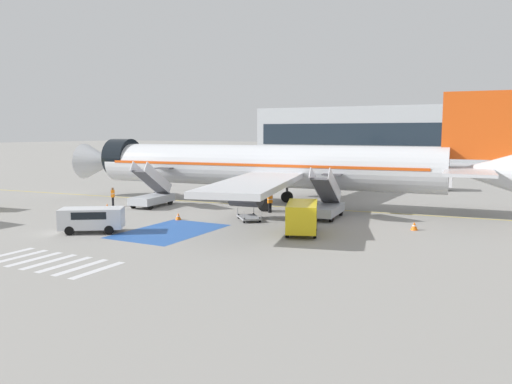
{
  "coord_description": "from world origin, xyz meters",
  "views": [
    {
      "loc": [
        19.91,
        -42.04,
        7.04
      ],
      "look_at": [
        -1.05,
        -1.98,
        1.63
      ],
      "focal_mm": 35.0,
      "sensor_mm": 36.0,
      "label": 1
    }
  ],
  "objects_px": {
    "traffic_cone_0": "(107,207)",
    "terminal_building": "(452,137)",
    "service_van_1": "(92,218)",
    "ground_crew_0": "(113,195)",
    "airliner": "(267,166)",
    "boarding_stairs_forward": "(152,196)",
    "fuel_tanker": "(406,175)",
    "ground_crew_1": "(270,201)",
    "traffic_cone_2": "(414,226)",
    "boarding_stairs_aft": "(325,206)",
    "service_van_2": "(302,215)",
    "traffic_cone_1": "(178,216)",
    "baggage_cart": "(249,217)"
  },
  "relations": [
    {
      "from": "ground_crew_0",
      "to": "traffic_cone_2",
      "type": "height_order",
      "value": "ground_crew_0"
    },
    {
      "from": "traffic_cone_2",
      "to": "airliner",
      "type": "bearing_deg",
      "value": 158.7
    },
    {
      "from": "ground_crew_0",
      "to": "service_van_1",
      "type": "bearing_deg",
      "value": -163.98
    },
    {
      "from": "airliner",
      "to": "traffic_cone_1",
      "type": "bearing_deg",
      "value": 159.19
    },
    {
      "from": "airliner",
      "to": "traffic_cone_0",
      "type": "bearing_deg",
      "value": 123.54
    },
    {
      "from": "service_van_1",
      "to": "traffic_cone_2",
      "type": "xyz_separation_m",
      "value": [
        20.06,
        11.45,
        -0.76
      ]
    },
    {
      "from": "service_van_1",
      "to": "ground_crew_0",
      "type": "distance_m",
      "value": 12.67
    },
    {
      "from": "fuel_tanker",
      "to": "traffic_cone_2",
      "type": "relative_size",
      "value": 17.95
    },
    {
      "from": "traffic_cone_0",
      "to": "terminal_building",
      "type": "xyz_separation_m",
      "value": [
        21.43,
        69.22,
        5.77
      ]
    },
    {
      "from": "ground_crew_1",
      "to": "ground_crew_0",
      "type": "bearing_deg",
      "value": -39.8
    },
    {
      "from": "airliner",
      "to": "boarding_stairs_forward",
      "type": "distance_m",
      "value": 11.26
    },
    {
      "from": "airliner",
      "to": "traffic_cone_2",
      "type": "height_order",
      "value": "airliner"
    },
    {
      "from": "traffic_cone_0",
      "to": "terminal_building",
      "type": "distance_m",
      "value": 72.69
    },
    {
      "from": "fuel_tanker",
      "to": "service_van_1",
      "type": "relative_size",
      "value": 2.3
    },
    {
      "from": "fuel_tanker",
      "to": "traffic_cone_2",
      "type": "height_order",
      "value": "fuel_tanker"
    },
    {
      "from": "service_van_1",
      "to": "service_van_2",
      "type": "height_order",
      "value": "service_van_2"
    },
    {
      "from": "traffic_cone_1",
      "to": "airliner",
      "type": "bearing_deg",
      "value": 74.36
    },
    {
      "from": "boarding_stairs_forward",
      "to": "service_van_2",
      "type": "xyz_separation_m",
      "value": [
        17.61,
        -5.39,
        0.26
      ]
    },
    {
      "from": "service_van_2",
      "to": "terminal_building",
      "type": "height_order",
      "value": "terminal_building"
    },
    {
      "from": "fuel_tanker",
      "to": "terminal_building",
      "type": "height_order",
      "value": "terminal_building"
    },
    {
      "from": "traffic_cone_1",
      "to": "terminal_building",
      "type": "relative_size",
      "value": 0.01
    },
    {
      "from": "fuel_tanker",
      "to": "traffic_cone_2",
      "type": "xyz_separation_m",
      "value": [
        5.78,
        -26.78,
        -1.4
      ]
    },
    {
      "from": "boarding_stairs_aft",
      "to": "fuel_tanker",
      "type": "relative_size",
      "value": 0.5
    },
    {
      "from": "airliner",
      "to": "terminal_building",
      "type": "distance_m",
      "value": 60.82
    },
    {
      "from": "boarding_stairs_aft",
      "to": "traffic_cone_2",
      "type": "xyz_separation_m",
      "value": [
        7.47,
        -1.89,
        -0.73
      ]
    },
    {
      "from": "traffic_cone_2",
      "to": "boarding_stairs_aft",
      "type": "bearing_deg",
      "value": 165.79
    },
    {
      "from": "traffic_cone_0",
      "to": "boarding_stairs_aft",
      "type": "bearing_deg",
      "value": 15.81
    },
    {
      "from": "baggage_cart",
      "to": "ground_crew_1",
      "type": "xyz_separation_m",
      "value": [
        -0.21,
        4.3,
        0.77
      ]
    },
    {
      "from": "service_van_2",
      "to": "baggage_cart",
      "type": "xyz_separation_m",
      "value": [
        -5.81,
        2.95,
        -1.05
      ]
    },
    {
      "from": "service_van_1",
      "to": "ground_crew_0",
      "type": "xyz_separation_m",
      "value": [
        -7.65,
        10.1,
        -0.01
      ]
    },
    {
      "from": "boarding_stairs_forward",
      "to": "traffic_cone_0",
      "type": "relative_size",
      "value": 8.67
    },
    {
      "from": "boarding_stairs_aft",
      "to": "traffic_cone_2",
      "type": "distance_m",
      "value": 7.74
    },
    {
      "from": "boarding_stairs_forward",
      "to": "service_van_1",
      "type": "distance_m",
      "value": 12.56
    },
    {
      "from": "ground_crew_0",
      "to": "terminal_building",
      "type": "bearing_deg",
      "value": -39.83
    },
    {
      "from": "boarding_stairs_forward",
      "to": "traffic_cone_2",
      "type": "relative_size",
      "value": 9.02
    },
    {
      "from": "airliner",
      "to": "traffic_cone_1",
      "type": "xyz_separation_m",
      "value": [
        -2.87,
        -10.27,
        -3.54
      ]
    },
    {
      "from": "airliner",
      "to": "boarding_stairs_aft",
      "type": "bearing_deg",
      "value": -123.02
    },
    {
      "from": "boarding_stairs_aft",
      "to": "traffic_cone_0",
      "type": "relative_size",
      "value": 8.67
    },
    {
      "from": "traffic_cone_0",
      "to": "airliner",
      "type": "bearing_deg",
      "value": 38.71
    },
    {
      "from": "fuel_tanker",
      "to": "ground_crew_1",
      "type": "bearing_deg",
      "value": -22.52
    },
    {
      "from": "fuel_tanker",
      "to": "boarding_stairs_aft",
      "type": "bearing_deg",
      "value": -10.61
    },
    {
      "from": "service_van_2",
      "to": "ground_crew_1",
      "type": "bearing_deg",
      "value": 109.65
    },
    {
      "from": "service_van_2",
      "to": "ground_crew_1",
      "type": "distance_m",
      "value": 9.42
    },
    {
      "from": "traffic_cone_1",
      "to": "traffic_cone_0",
      "type": "bearing_deg",
      "value": 173.33
    },
    {
      "from": "service_van_1",
      "to": "ground_crew_1",
      "type": "height_order",
      "value": "ground_crew_1"
    },
    {
      "from": "ground_crew_1",
      "to": "traffic_cone_0",
      "type": "bearing_deg",
      "value": -30.62
    },
    {
      "from": "airliner",
      "to": "ground_crew_0",
      "type": "xyz_separation_m",
      "value": [
        -12.86,
        -7.14,
        -2.77
      ]
    },
    {
      "from": "traffic_cone_2",
      "to": "terminal_building",
      "type": "xyz_separation_m",
      "value": [
        -4.96,
        65.76,
        5.79
      ]
    },
    {
      "from": "fuel_tanker",
      "to": "baggage_cart",
      "type": "distance_m",
      "value": 29.66
    },
    {
      "from": "ground_crew_0",
      "to": "traffic_cone_0",
      "type": "height_order",
      "value": "ground_crew_0"
    }
  ]
}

